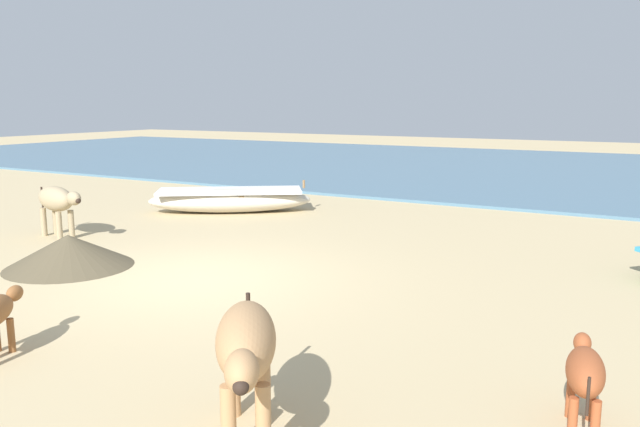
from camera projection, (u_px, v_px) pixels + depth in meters
The scene contains 7 objects.
ground at pixel (194, 279), 9.65m from camera, with size 80.00×80.00×0.00m, color tan.
sea_water at pixel (499, 168), 25.62m from camera, with size 60.00×20.00×0.08m, color slate.
fishing_boat_0 at pixel (230, 200), 15.52m from camera, with size 3.91×3.23×0.77m.
cow_adult_dun at pixel (57, 201), 12.51m from camera, with size 1.57×0.69×1.03m.
calf_near_rust at pixel (585, 372), 5.15m from camera, with size 0.43×1.05×0.68m.
cow_second_adult_tan at pixel (246, 348), 4.94m from camera, with size 1.19×1.51×1.08m.
debris_pile_1 at pixel (69, 251), 10.34m from camera, with size 2.06×2.06×0.54m, color brown.
Camera 1 is at (6.29, -7.16, 2.67)m, focal length 35.44 mm.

